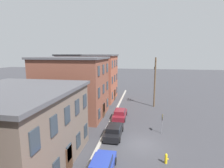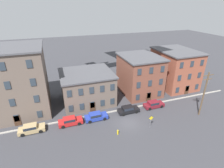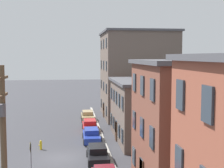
# 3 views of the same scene
# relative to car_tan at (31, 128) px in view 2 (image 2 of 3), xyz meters

# --- Properties ---
(ground_plane) EXTENTS (200.00, 200.00, 0.00)m
(ground_plane) POSITION_rel_car_tan_xyz_m (17.13, -3.29, -0.75)
(ground_plane) COLOR #38383D
(kerb_strip) EXTENTS (56.00, 0.36, 0.16)m
(kerb_strip) POSITION_rel_car_tan_xyz_m (17.13, 1.21, -0.67)
(kerb_strip) COLOR #9E998E
(kerb_strip) RESTS_ON ground_plane
(apartment_corner) EXTENTS (12.30, 11.11, 13.50)m
(apartment_corner) POSITION_rel_car_tan_xyz_m (-2.47, 8.02, 6.01)
(apartment_corner) COLOR #66564C
(apartment_corner) RESTS_ON ground_plane
(apartment_midblock) EXTENTS (11.34, 10.30, 6.94)m
(apartment_midblock) POSITION_rel_car_tan_xyz_m (11.61, 7.61, 2.73)
(apartment_midblock) COLOR #66564C
(apartment_midblock) RESTS_ON ground_plane
(apartment_far) EXTENTS (8.92, 10.50, 9.38)m
(apartment_far) POSITION_rel_car_tan_xyz_m (24.75, 7.71, 3.95)
(apartment_far) COLOR brown
(apartment_far) RESTS_ON ground_plane
(apartment_annex) EXTENTS (9.23, 11.83, 9.74)m
(apartment_annex) POSITION_rel_car_tan_xyz_m (35.46, 8.37, 4.13)
(apartment_annex) COLOR brown
(apartment_annex) RESTS_ON ground_plane
(car_tan) EXTENTS (4.40, 1.92, 1.43)m
(car_tan) POSITION_rel_car_tan_xyz_m (0.00, 0.00, 0.00)
(car_tan) COLOR tan
(car_tan) RESTS_ON ground_plane
(car_red) EXTENTS (4.40, 1.92, 1.43)m
(car_red) POSITION_rel_car_tan_xyz_m (6.68, -0.05, 0.00)
(car_red) COLOR #B21E1E
(car_red) RESTS_ON ground_plane
(car_blue) EXTENTS (4.40, 1.92, 1.43)m
(car_blue) POSITION_rel_car_tan_xyz_m (11.57, -0.16, 0.00)
(car_blue) COLOR #233899
(car_blue) RESTS_ON ground_plane
(car_black) EXTENTS (4.40, 1.92, 1.43)m
(car_black) POSITION_rel_car_tan_xyz_m (18.44, -0.02, 0.00)
(car_black) COLOR black
(car_black) RESTS_ON ground_plane
(car_maroon) EXTENTS (4.40, 1.92, 1.43)m
(car_maroon) POSITION_rel_car_tan_xyz_m (24.48, 0.05, 0.00)
(car_maroon) COLOR maroon
(car_maroon) RESTS_ON ground_plane
(caution_sign) EXTENTS (0.92, 0.08, 2.55)m
(caution_sign) POSITION_rel_car_tan_xyz_m (20.31, -5.77, 0.95)
(caution_sign) COLOR slate
(caution_sign) RESTS_ON ground_plane
(utility_pole) EXTENTS (2.40, 0.44, 9.24)m
(utility_pole) POSITION_rel_car_tan_xyz_m (31.78, -5.46, 4.44)
(utility_pole) COLOR brown
(utility_pole) RESTS_ON ground_plane
(fire_hydrant) EXTENTS (0.24, 0.34, 0.96)m
(fire_hydrant) POSITION_rel_car_tan_xyz_m (14.07, -5.56, -0.27)
(fire_hydrant) COLOR yellow
(fire_hydrant) RESTS_ON ground_plane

